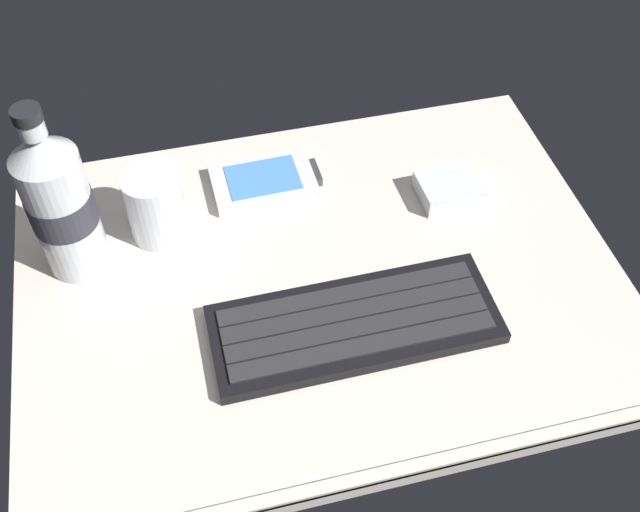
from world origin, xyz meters
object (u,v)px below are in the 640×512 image
water_bottle (60,203)px  charger_block (449,189)px  juice_cup (156,208)px  keyboard (355,324)px  handheld_device (265,182)px

water_bottle → charger_block: size_ratio=2.97×
juice_cup → keyboard: bearing=-45.6°
handheld_device → water_bottle: size_ratio=0.62×
handheld_device → keyboard: bearing=-77.8°
keyboard → handheld_device: size_ratio=2.25×
keyboard → charger_block: charger_block is taller
juice_cup → water_bottle: bearing=-166.3°
keyboard → charger_block: size_ratio=4.15×
handheld_device → charger_block: bearing=-18.3°
water_bottle → juice_cup: bearing=13.7°
charger_block → handheld_device: bearing=161.7°
juice_cup → charger_block: size_ratio=1.21×
keyboard → juice_cup: size_ratio=3.42×
water_bottle → charger_block: 42.98cm
keyboard → charger_block: bearing=44.8°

